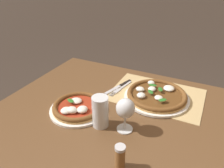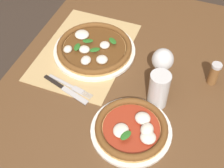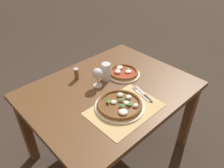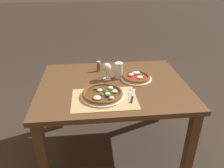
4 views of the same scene
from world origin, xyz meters
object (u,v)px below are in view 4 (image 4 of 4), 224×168
Objects in this scene: pizza_near at (103,94)px; pizza_far at (136,77)px; wine_glass at (107,68)px; pint_glass at (119,71)px; pepper_shaker at (99,66)px; fork at (130,95)px; knife at (133,96)px.

pizza_near is 1.24× the size of pizza_far.
pint_glass is at bearing 9.96° from wine_glass.
pizza_near is at bearing -89.26° from pepper_shaker.
pint_glass is 0.33m from fork.
fork is 2.05× the size of pepper_shaker.
pizza_near is 0.21m from fork.
pizza_near is 0.41m from pizza_far.
pizza_near is at bearing 177.38° from fork.
pizza_near is 0.31m from wine_glass.
pizza_far is 0.30m from knife.
pint_glass reaches higher than knife.
pizza_far is at bearing 73.80° from knife.
pepper_shaker reaches higher than knife.
pizza_far is at bearing 40.77° from pizza_near.
pizza_far is at bearing -5.67° from wine_glass.
wine_glass is 0.78× the size of fork.
pizza_far is 1.31× the size of knife.
pizza_near is 2.20× the size of wine_glass.
knife is at bearing -65.03° from pepper_shaker.
pizza_near is at bearing 174.94° from knife.
wine_glass is at bearing 118.85° from knife.
pizza_near is 1.71× the size of fork.
fork is (0.05, -0.32, -0.06)m from pint_glass.
knife reaches higher than fork.
pizza_far is 1.77× the size of wine_glass.
pint_glass is 0.24m from pepper_shaker.
fork is at bearing -2.62° from pizza_near.
pepper_shaker is (-0.06, 0.19, -0.06)m from wine_glass.
pepper_shaker is at bearing 146.11° from pizza_far.
knife is at bearing -78.86° from pint_glass.
pizza_near is 1.62× the size of knife.
wine_glass reaches higher than pepper_shaker.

